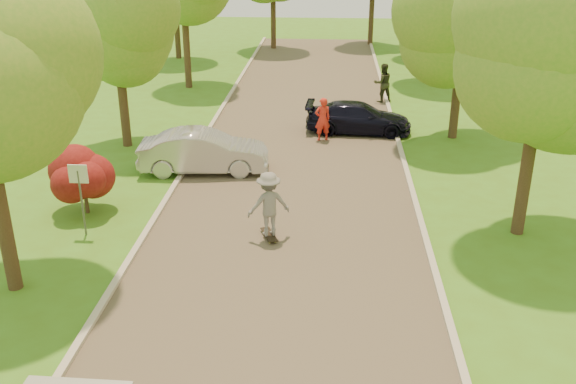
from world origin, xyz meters
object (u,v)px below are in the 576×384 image
(longboard, at_px, (269,235))
(silver_sedan, at_px, (204,152))
(street_sign, at_px, (80,185))
(dark_sedan, at_px, (358,118))
(person_striped, at_px, (323,119))
(skateboarder, at_px, (269,204))
(person_olive, at_px, (383,83))

(longboard, bearing_deg, silver_sedan, -82.39)
(street_sign, relative_size, dark_sedan, 0.48)
(street_sign, xyz_separation_m, person_striped, (6.71, 9.21, -0.65))
(street_sign, xyz_separation_m, silver_sedan, (2.50, 5.30, -0.80))
(longboard, xyz_separation_m, skateboarder, (0.00, 0.00, 0.97))
(silver_sedan, bearing_deg, street_sign, 149.82)
(dark_sedan, bearing_deg, person_olive, -11.81)
(skateboarder, distance_m, person_olive, 16.02)
(dark_sedan, distance_m, person_striped, 1.96)
(dark_sedan, height_order, person_olive, person_olive)
(dark_sedan, height_order, person_striped, person_striped)
(silver_sedan, relative_size, dark_sedan, 1.03)
(silver_sedan, xyz_separation_m, dark_sedan, (5.73, 5.11, -0.11))
(person_striped, bearing_deg, street_sign, 34.87)
(silver_sedan, relative_size, skateboarder, 2.43)
(street_sign, xyz_separation_m, longboard, (5.36, 0.14, -1.46))
(street_sign, relative_size, person_olive, 1.12)
(dark_sedan, distance_m, longboard, 10.68)
(dark_sedan, distance_m, skateboarder, 10.67)
(person_striped, bearing_deg, person_olive, -133.42)
(street_sign, height_order, person_striped, street_sign)
(street_sign, height_order, dark_sedan, street_sign)
(dark_sedan, xyz_separation_m, person_striped, (-1.52, -1.21, 0.26))
(person_olive, bearing_deg, dark_sedan, 58.72)
(person_olive, bearing_deg, street_sign, 41.91)
(person_striped, xyz_separation_m, person_olive, (2.89, 6.38, 0.06))
(person_striped, bearing_deg, longboard, 62.52)
(dark_sedan, height_order, longboard, dark_sedan)
(silver_sedan, bearing_deg, person_striped, -52.08)
(person_olive, bearing_deg, person_striped, 49.17)
(dark_sedan, distance_m, person_olive, 5.36)
(person_striped, height_order, person_olive, person_olive)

